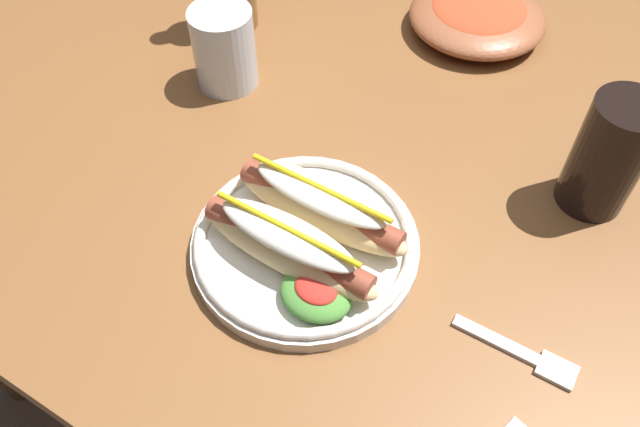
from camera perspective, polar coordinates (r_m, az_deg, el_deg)
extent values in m
plane|color=brown|center=(1.42, 1.82, -14.26)|extent=(8.00, 8.00, 0.00)
cube|color=brown|center=(0.81, 3.09, 7.07)|extent=(1.31, 0.92, 0.04)
cylinder|color=brown|center=(1.53, -9.57, 13.02)|extent=(0.06, 0.06, 0.70)
cylinder|color=silver|center=(0.67, -1.33, -2.90)|extent=(0.24, 0.24, 0.02)
torus|color=silver|center=(0.66, -1.35, -2.29)|extent=(0.23, 0.23, 0.01)
ellipsoid|color=#E0C184|center=(0.63, -2.86, -3.30)|extent=(0.20, 0.05, 0.04)
cylinder|color=brown|center=(0.62, -2.89, -2.89)|extent=(0.19, 0.03, 0.03)
ellipsoid|color=silver|center=(0.61, -2.96, -1.89)|extent=(0.15, 0.05, 0.02)
cylinder|color=yellow|center=(0.60, -3.00, -1.32)|extent=(0.16, 0.01, 0.01)
ellipsoid|color=#E0C184|center=(0.66, 0.04, 0.30)|extent=(0.20, 0.05, 0.04)
cylinder|color=brown|center=(0.65, 0.04, 0.73)|extent=(0.19, 0.03, 0.03)
ellipsoid|color=silver|center=(0.64, 0.04, 1.76)|extent=(0.15, 0.05, 0.02)
cylinder|color=yellow|center=(0.63, 0.04, 2.35)|extent=(0.16, 0.01, 0.01)
ellipsoid|color=#4C8C38|center=(0.61, -0.34, -7.20)|extent=(0.07, 0.06, 0.02)
ellipsoid|color=red|center=(0.60, -0.35, -6.71)|extent=(0.04, 0.04, 0.01)
cube|color=silver|center=(0.64, 15.42, -10.86)|extent=(0.09, 0.01, 0.00)
cube|color=silver|center=(0.64, 20.44, -13.03)|extent=(0.04, 0.03, 0.00)
cylinder|color=black|center=(0.73, 24.43, 4.73)|extent=(0.07, 0.07, 0.14)
cylinder|color=silver|center=(0.84, -8.58, 14.42)|extent=(0.08, 0.08, 0.10)
ellipsoid|color=brown|center=(0.96, 13.88, 16.71)|extent=(0.19, 0.19, 0.04)
ellipsoid|color=#B74223|center=(0.96, 14.05, 17.39)|extent=(0.13, 0.13, 0.02)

